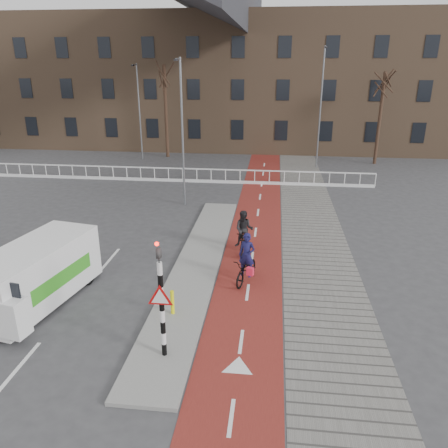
# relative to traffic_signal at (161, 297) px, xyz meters

# --- Properties ---
(ground) EXTENTS (120.00, 120.00, 0.00)m
(ground) POSITION_rel_traffic_signal_xyz_m (0.60, 2.02, -1.99)
(ground) COLOR #38383A
(ground) RESTS_ON ground
(bike_lane) EXTENTS (2.50, 60.00, 0.01)m
(bike_lane) POSITION_rel_traffic_signal_xyz_m (2.10, 12.02, -1.98)
(bike_lane) COLOR maroon
(bike_lane) RESTS_ON ground
(sidewalk) EXTENTS (3.00, 60.00, 0.01)m
(sidewalk) POSITION_rel_traffic_signal_xyz_m (4.90, 12.02, -1.98)
(sidewalk) COLOR slate
(sidewalk) RESTS_ON ground
(curb_island) EXTENTS (1.80, 16.00, 0.12)m
(curb_island) POSITION_rel_traffic_signal_xyz_m (-0.10, 6.02, -1.93)
(curb_island) COLOR gray
(curb_island) RESTS_ON ground
(traffic_signal) EXTENTS (0.80, 0.80, 3.68)m
(traffic_signal) POSITION_rel_traffic_signal_xyz_m (0.00, 0.00, 0.00)
(traffic_signal) COLOR black
(traffic_signal) RESTS_ON curb_island
(bollard) EXTENTS (0.12, 0.12, 0.83)m
(bollard) POSITION_rel_traffic_signal_xyz_m (-0.25, 2.15, -1.45)
(bollard) COLOR #F1ED0D
(bollard) RESTS_ON curb_island
(cyclist_near) EXTENTS (1.19, 1.98, 1.95)m
(cyclist_near) POSITION_rel_traffic_signal_xyz_m (2.00, 4.87, -1.33)
(cyclist_near) COLOR black
(cyclist_near) RESTS_ON bike_lane
(cyclist_far) EXTENTS (0.87, 1.81, 1.91)m
(cyclist_far) POSITION_rel_traffic_signal_xyz_m (1.70, 7.57, -1.19)
(cyclist_far) COLOR black
(cyclist_far) RESTS_ON bike_lane
(van) EXTENTS (2.83, 5.16, 2.10)m
(van) POSITION_rel_traffic_signal_xyz_m (-5.08, 2.50, -0.88)
(van) COLOR white
(van) RESTS_ON ground
(railing) EXTENTS (28.00, 0.10, 0.99)m
(railing) POSITION_rel_traffic_signal_xyz_m (-4.40, 19.02, -1.68)
(railing) COLOR silver
(railing) RESTS_ON ground
(townhouse_row) EXTENTS (46.00, 10.00, 15.90)m
(townhouse_row) POSITION_rel_traffic_signal_xyz_m (-2.40, 34.02, 5.82)
(townhouse_row) COLOR #7F6047
(townhouse_row) RESTS_ON ground
(tree_mid) EXTENTS (0.28, 0.28, 7.65)m
(tree_mid) POSITION_rel_traffic_signal_xyz_m (-6.45, 27.30, 1.84)
(tree_mid) COLOR #311E16
(tree_mid) RESTS_ON ground
(tree_right) EXTENTS (0.25, 0.25, 7.16)m
(tree_right) POSITION_rel_traffic_signal_xyz_m (11.07, 26.50, 1.59)
(tree_right) COLOR #311E16
(tree_right) RESTS_ON ground
(streetlight_near) EXTENTS (0.12, 0.12, 8.11)m
(streetlight_near) POSITION_rel_traffic_signal_xyz_m (-2.24, 14.00, 2.07)
(streetlight_near) COLOR slate
(streetlight_near) RESTS_ON ground
(streetlight_left) EXTENTS (0.12, 0.12, 7.74)m
(streetlight_left) POSITION_rel_traffic_signal_xyz_m (-8.34, 25.97, 1.88)
(streetlight_left) COLOR slate
(streetlight_left) RESTS_ON ground
(streetlight_right) EXTENTS (0.12, 0.12, 8.96)m
(streetlight_right) POSITION_rel_traffic_signal_xyz_m (6.20, 24.52, 2.49)
(streetlight_right) COLOR slate
(streetlight_right) RESTS_ON ground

